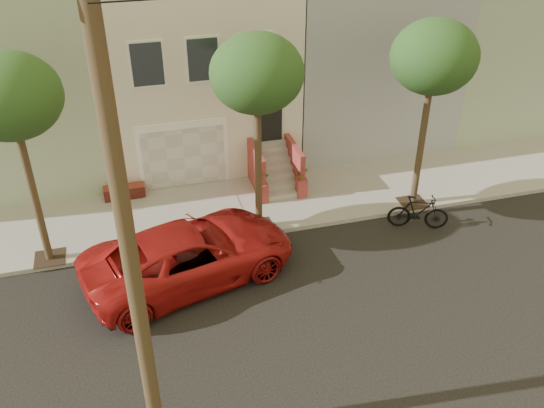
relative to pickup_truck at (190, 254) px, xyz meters
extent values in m
plane|color=black|center=(1.50, -2.04, -0.85)|extent=(90.00, 90.00, 0.00)
cube|color=gray|center=(1.50, 3.31, -0.77)|extent=(40.00, 3.70, 0.15)
cube|color=beige|center=(1.50, 9.16, 2.80)|extent=(7.00, 8.00, 7.00)
cube|color=#93A787|center=(-5.30, 9.16, 2.80)|extent=(6.50, 8.00, 7.00)
cube|color=#919399|center=(8.30, 9.16, 2.80)|extent=(6.50, 8.00, 7.00)
cube|color=#93A787|center=(14.80, 9.16, 2.80)|extent=(6.50, 8.00, 7.00)
cube|color=white|center=(0.60, 5.18, 0.55)|extent=(3.20, 0.12, 2.50)
cube|color=silver|center=(0.60, 5.12, 0.45)|extent=(2.90, 0.06, 2.20)
cube|color=gray|center=(0.60, 3.31, -0.69)|extent=(3.20, 3.70, 0.02)
cube|color=maroon|center=(-1.60, 4.86, -0.48)|extent=(1.40, 0.45, 0.44)
cube|color=black|center=(3.70, 5.13, 1.70)|extent=(1.00, 0.06, 2.00)
cube|color=#3F4751|center=(-0.30, 5.13, 3.90)|extent=(1.00, 0.06, 1.40)
cube|color=white|center=(-0.30, 5.15, 3.90)|extent=(1.15, 0.05, 1.55)
cube|color=#3F4751|center=(1.50, 5.13, 3.90)|extent=(1.00, 0.06, 1.40)
cube|color=white|center=(1.50, 5.15, 3.90)|extent=(1.15, 0.05, 1.55)
cube|color=#3F4751|center=(3.30, 5.13, 3.90)|extent=(1.00, 0.06, 1.40)
cube|color=white|center=(3.30, 5.15, 3.90)|extent=(1.15, 0.05, 1.55)
cube|color=gray|center=(3.70, 3.34, -0.60)|extent=(1.20, 0.28, 0.20)
cube|color=gray|center=(3.70, 3.62, -0.40)|extent=(1.20, 0.28, 0.20)
cube|color=gray|center=(3.70, 3.90, -0.20)|extent=(1.20, 0.28, 0.20)
cube|color=gray|center=(3.70, 4.18, 0.00)|extent=(1.20, 0.28, 0.20)
cube|color=gray|center=(3.70, 4.46, 0.20)|extent=(1.20, 0.28, 0.20)
cube|color=gray|center=(3.70, 4.74, 0.40)|extent=(1.20, 0.28, 0.20)
cube|color=gray|center=(3.70, 5.02, 0.60)|extent=(1.20, 0.28, 0.20)
cube|color=#973531|center=(3.00, 4.18, 0.10)|extent=(0.18, 1.96, 1.60)
cube|color=#973531|center=(4.40, 4.18, 0.10)|extent=(0.18, 1.96, 1.60)
cube|color=#973531|center=(3.00, 3.30, -0.35)|extent=(0.35, 0.35, 0.70)
imported|color=#224B1A|center=(3.00, 3.30, 0.23)|extent=(0.40, 0.35, 0.45)
cube|color=#973531|center=(4.40, 3.30, -0.35)|extent=(0.35, 0.35, 0.70)
imported|color=#224B1A|center=(4.40, 3.30, 0.23)|extent=(0.41, 0.35, 0.45)
cube|color=#2D2116|center=(-4.00, 1.86, -0.69)|extent=(0.90, 0.90, 0.02)
cylinder|color=#3D2D1B|center=(-4.00, 1.86, 1.40)|extent=(0.22, 0.22, 4.20)
ellipsoid|color=#224B1A|center=(-4.00, 1.86, 4.45)|extent=(2.70, 2.57, 2.29)
cube|color=#2D2116|center=(2.50, 1.86, -0.69)|extent=(0.90, 0.90, 0.02)
cylinder|color=#3D2D1B|center=(2.50, 1.86, 1.40)|extent=(0.22, 0.22, 4.20)
ellipsoid|color=#224B1A|center=(2.50, 1.86, 4.45)|extent=(2.70, 2.57, 2.29)
cube|color=#2D2116|center=(8.00, 1.86, -0.69)|extent=(0.90, 0.90, 0.02)
cylinder|color=#3D2D1B|center=(8.00, 1.86, 1.40)|extent=(0.22, 0.22, 4.20)
ellipsoid|color=#224B1A|center=(8.00, 1.86, 4.45)|extent=(2.70, 2.57, 2.29)
cylinder|color=#41301E|center=(-1.50, -5.24, 4.15)|extent=(0.30, 0.30, 10.00)
imported|color=#A11514|center=(0.00, 0.00, 0.00)|extent=(6.62, 4.32, 1.69)
imported|color=black|center=(7.52, 0.63, -0.26)|extent=(2.02, 1.23, 1.17)
camera|label=1|loc=(-1.28, -13.47, 9.98)|focal=38.61mm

